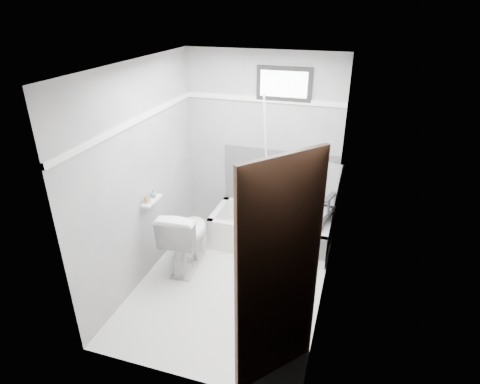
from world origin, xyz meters
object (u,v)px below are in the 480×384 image
at_px(toilet, 186,237).
at_px(soap_bottle_a, 147,198).
at_px(bathtub, 270,231).
at_px(office_chair, 308,205).
at_px(soap_bottle_b, 153,193).
at_px(door, 305,309).

relative_size(toilet, soap_bottle_a, 7.51).
distance_m(bathtub, office_chair, 0.62).
bearing_deg(bathtub, toilet, -139.40).
height_order(office_chair, soap_bottle_b, office_chair).
xyz_separation_m(bathtub, office_chair, (0.46, 0.05, 0.42)).
bearing_deg(soap_bottle_b, office_chair, 28.30).
distance_m(toilet, soap_bottle_b, 0.66).
relative_size(bathtub, soap_bottle_a, 14.09).
bearing_deg(soap_bottle_a, soap_bottle_b, 90.00).
relative_size(bathtub, soap_bottle_b, 17.42).
relative_size(office_chair, soap_bottle_b, 11.75).
relative_size(door, soap_bottle_b, 23.23).
bearing_deg(bathtub, soap_bottle_b, -144.75).
bearing_deg(soap_bottle_b, door, -35.77).
bearing_deg(toilet, door, 132.49).
height_order(office_chair, toilet, office_chair).
relative_size(toilet, soap_bottle_b, 9.28).
xyz_separation_m(bathtub, toilet, (-0.85, -0.73, 0.18)).
bearing_deg(office_chair, soap_bottle_b, -136.15).
height_order(door, soap_bottle_b, door).
bearing_deg(toilet, bathtub, -144.12).
bearing_deg(office_chair, door, -67.09).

